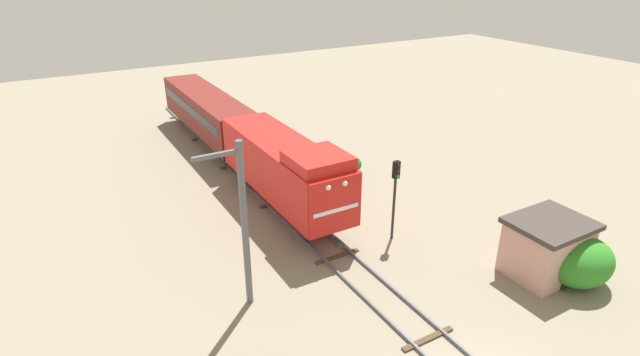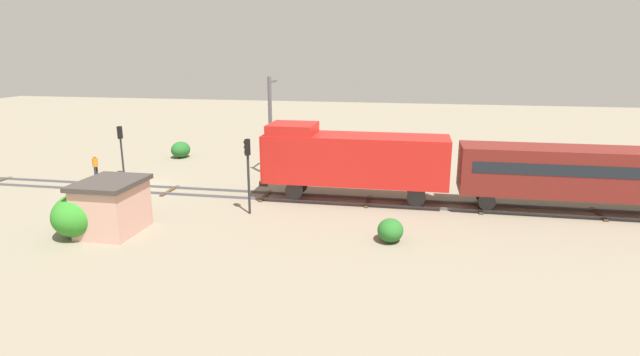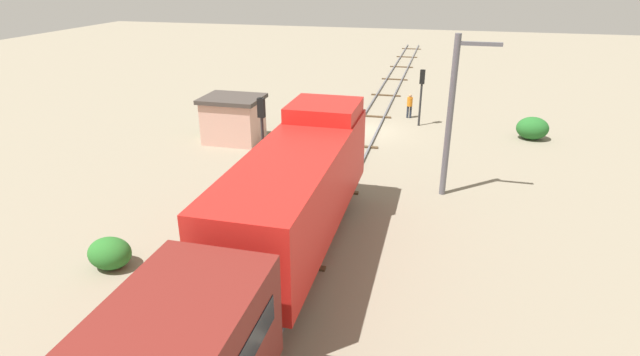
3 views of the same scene
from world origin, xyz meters
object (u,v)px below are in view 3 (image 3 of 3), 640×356
(traffic_signal_near, at_px, (422,87))
(worker_near_track, at_px, (410,104))
(traffic_signal_mid, at_px, (262,126))
(catenary_mast, at_px, (452,113))
(relay_hut, at_px, (233,119))
(locomotive, at_px, (300,183))

(traffic_signal_near, bearing_deg, worker_near_track, -64.91)
(traffic_signal_near, relative_size, traffic_signal_mid, 0.86)
(catenary_mast, relative_size, relay_hut, 2.08)
(traffic_signal_near, relative_size, relay_hut, 1.06)
(locomotive, relative_size, relay_hut, 3.31)
(locomotive, bearing_deg, worker_near_track, -97.16)
(traffic_signal_near, distance_m, catenary_mast, 11.08)
(worker_near_track, height_order, relay_hut, relay_hut)
(traffic_signal_mid, relative_size, relay_hut, 1.24)
(locomotive, relative_size, traffic_signal_near, 3.11)
(traffic_signal_near, xyz_separation_m, worker_near_track, (0.80, -1.71, -1.61))
(relay_hut, bearing_deg, locomotive, 123.40)
(traffic_signal_near, xyz_separation_m, catenary_mast, (-1.87, 10.85, 1.28))
(traffic_signal_near, distance_m, relay_hut, 12.33)
(locomotive, bearing_deg, traffic_signal_near, -100.43)
(locomotive, bearing_deg, relay_hut, -56.60)
(traffic_signal_near, bearing_deg, traffic_signal_mid, 61.08)
(worker_near_track, bearing_deg, relay_hut, 26.74)
(locomotive, distance_m, relay_hut, 13.69)
(traffic_signal_near, height_order, worker_near_track, traffic_signal_near)
(catenary_mast, bearing_deg, worker_near_track, -78.01)
(locomotive, distance_m, catenary_mast, 8.34)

